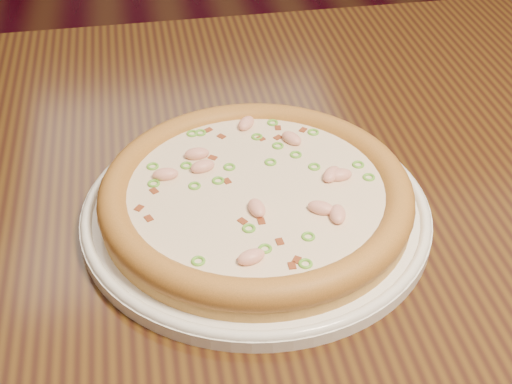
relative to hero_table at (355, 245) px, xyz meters
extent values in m
plane|color=black|center=(0.04, 0.46, -0.65)|extent=(9.00, 9.00, 0.00)
cube|color=black|center=(0.00, 0.00, 0.08)|extent=(1.20, 0.80, 0.04)
cylinder|color=white|center=(-0.12, -0.05, 0.10)|extent=(0.32, 0.32, 0.01)
torus|color=white|center=(-0.12, -0.05, 0.11)|extent=(0.32, 0.32, 0.01)
cylinder|color=#C38F41|center=(-0.12, -0.05, 0.12)|extent=(0.29, 0.29, 0.02)
torus|color=#C2762D|center=(-0.12, -0.05, 0.13)|extent=(0.29, 0.29, 0.03)
cylinder|color=beige|center=(-0.12, -0.05, 0.13)|extent=(0.24, 0.24, 0.00)
ellipsoid|color=#F2B29E|center=(-0.17, 0.01, 0.14)|extent=(0.02, 0.01, 0.01)
ellipsoid|color=#F2B29E|center=(-0.05, -0.05, 0.14)|extent=(0.03, 0.03, 0.01)
ellipsoid|color=#F2B29E|center=(-0.11, 0.05, 0.14)|extent=(0.03, 0.03, 0.01)
ellipsoid|color=#F2B29E|center=(-0.14, -0.14, 0.14)|extent=(0.03, 0.02, 0.01)
ellipsoid|color=#F2B29E|center=(-0.06, -0.10, 0.14)|extent=(0.02, 0.03, 0.01)
ellipsoid|color=#F2B29E|center=(-0.04, -0.05, 0.14)|extent=(0.02, 0.02, 0.01)
ellipsoid|color=#F2B29E|center=(-0.07, -0.09, 0.14)|extent=(0.03, 0.02, 0.01)
ellipsoid|color=#F2B29E|center=(-0.16, -0.01, 0.14)|extent=(0.03, 0.02, 0.01)
ellipsoid|color=#F2B29E|center=(-0.13, -0.08, 0.14)|extent=(0.02, 0.03, 0.01)
ellipsoid|color=#F2B29E|center=(-0.07, 0.02, 0.14)|extent=(0.02, 0.03, 0.01)
ellipsoid|color=#F2B29E|center=(-0.20, -0.02, 0.14)|extent=(0.02, 0.01, 0.01)
cube|color=maroon|center=(-0.05, -0.05, 0.13)|extent=(0.01, 0.01, 0.00)
cube|color=maroon|center=(-0.15, 0.05, 0.13)|extent=(0.01, 0.01, 0.00)
cube|color=maroon|center=(-0.08, 0.04, 0.13)|extent=(0.01, 0.01, 0.00)
cube|color=maroon|center=(-0.11, -0.16, 0.13)|extent=(0.01, 0.01, 0.00)
cube|color=maroon|center=(-0.21, -0.04, 0.13)|extent=(0.01, 0.01, 0.00)
cube|color=maroon|center=(-0.10, 0.03, 0.13)|extent=(0.01, 0.01, 0.00)
cube|color=maroon|center=(-0.14, 0.04, 0.13)|extent=(0.01, 0.01, 0.00)
cube|color=maroon|center=(-0.22, -0.08, 0.13)|extent=(0.01, 0.01, 0.00)
cube|color=maroon|center=(-0.23, -0.06, 0.13)|extent=(0.01, 0.01, 0.00)
cube|color=maroon|center=(-0.06, 0.04, 0.13)|extent=(0.01, 0.01, 0.00)
cube|color=maroon|center=(-0.12, -0.10, 0.13)|extent=(0.01, 0.01, 0.00)
cube|color=maroon|center=(-0.14, -0.09, 0.13)|extent=(0.01, 0.01, 0.00)
cube|color=maroon|center=(-0.08, 0.03, 0.13)|extent=(0.01, 0.01, 0.00)
cube|color=maroon|center=(-0.14, -0.04, 0.13)|extent=(0.01, 0.01, 0.00)
cube|color=maroon|center=(-0.10, -0.15, 0.13)|extent=(0.01, 0.01, 0.00)
cube|color=maroon|center=(-0.11, -0.13, 0.13)|extent=(0.01, 0.01, 0.00)
cube|color=maroon|center=(-0.15, 0.00, 0.13)|extent=(0.01, 0.01, 0.00)
cube|color=maroon|center=(-0.12, -0.08, 0.13)|extent=(0.01, 0.01, 0.00)
cube|color=maroon|center=(-0.15, -0.14, 0.13)|extent=(0.01, 0.01, 0.00)
torus|color=#5EB031|center=(-0.18, -0.04, 0.13)|extent=(0.01, 0.01, 0.00)
torus|color=#5EB031|center=(-0.14, -0.11, 0.13)|extent=(0.02, 0.02, 0.00)
torus|color=#5EB031|center=(-0.17, 0.05, 0.13)|extent=(0.01, 0.01, 0.00)
torus|color=#5EB031|center=(-0.13, -0.13, 0.13)|extent=(0.02, 0.02, 0.00)
torus|color=#5EB031|center=(-0.18, -0.01, 0.13)|extent=(0.02, 0.02, 0.00)
torus|color=#5EB031|center=(-0.10, -0.16, 0.13)|extent=(0.01, 0.01, 0.00)
torus|color=#5EB031|center=(-0.07, -0.01, 0.13)|extent=(0.02, 0.02, 0.00)
torus|color=#5EB031|center=(-0.14, -0.01, 0.13)|extent=(0.02, 0.02, 0.00)
torus|color=#5EB031|center=(-0.21, -0.03, 0.13)|extent=(0.02, 0.02, 0.00)
torus|color=#5EB031|center=(-0.21, 0.00, 0.13)|extent=(0.01, 0.01, 0.00)
torus|color=#5EB031|center=(-0.01, -0.05, 0.13)|extent=(0.01, 0.01, 0.00)
torus|color=#5EB031|center=(-0.08, 0.05, 0.13)|extent=(0.02, 0.02, 0.00)
torus|color=#5EB031|center=(-0.02, -0.03, 0.13)|extent=(0.01, 0.01, 0.00)
torus|color=#5EB031|center=(-0.10, -0.01, 0.13)|extent=(0.01, 0.01, 0.00)
torus|color=#5EB031|center=(-0.10, 0.03, 0.13)|extent=(0.02, 0.02, 0.00)
torus|color=#5EB031|center=(-0.09, 0.01, 0.13)|extent=(0.02, 0.02, 0.00)
torus|color=#5EB031|center=(-0.09, -0.12, 0.13)|extent=(0.01, 0.01, 0.00)
torus|color=#5EB031|center=(-0.06, -0.03, 0.13)|extent=(0.01, 0.01, 0.00)
torus|color=#5EB031|center=(-0.18, -0.14, 0.13)|extent=(0.01, 0.01, 0.00)
torus|color=#5EB031|center=(-0.05, 0.03, 0.13)|extent=(0.01, 0.01, 0.00)
torus|color=#5EB031|center=(-0.16, 0.05, 0.13)|extent=(0.02, 0.02, 0.00)
torus|color=#5EB031|center=(-0.15, -0.03, 0.13)|extent=(0.02, 0.02, 0.00)
camera|label=1|loc=(-0.21, -0.56, 0.53)|focal=50.00mm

